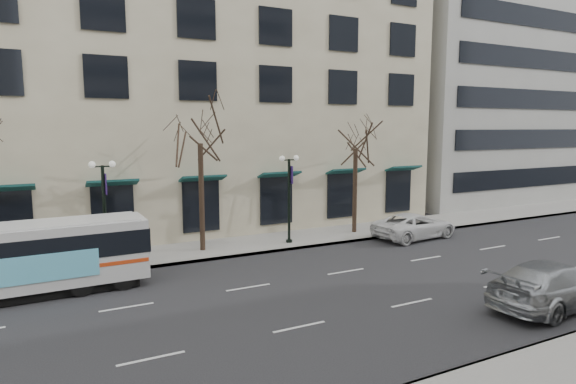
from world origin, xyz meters
TOP-DOWN VIEW (x-y plane):
  - ground at (0.00, 0.00)m, footprint 160.00×160.00m
  - sidewalk_far at (5.00, 9.00)m, footprint 80.00×4.00m
  - building_hotel at (-2.00, 21.00)m, footprint 40.00×20.00m
  - building_office at (32.00, 21.00)m, footprint 25.00×20.00m
  - tree_far_mid at (0.00, 8.80)m, footprint 3.60×3.60m
  - tree_far_right at (10.00, 8.80)m, footprint 3.60×3.60m
  - lamp_post_left at (-4.99, 8.20)m, footprint 1.22×0.45m
  - lamp_post_right at (5.01, 8.20)m, footprint 1.22×0.45m
  - city_bus at (-9.07, 5.37)m, footprint 11.00×2.64m
  - silver_car at (9.51, -5.02)m, footprint 6.22×2.96m
  - white_pickup at (12.68, 6.20)m, footprint 5.77×3.06m

SIDE VIEW (x-z plane):
  - ground at x=0.00m, z-range 0.00..0.00m
  - sidewalk_far at x=5.00m, z-range 0.00..0.15m
  - white_pickup at x=12.68m, z-range 0.00..1.54m
  - silver_car at x=9.51m, z-range 0.00..1.75m
  - city_bus at x=-9.07m, z-range 0.14..3.11m
  - lamp_post_left at x=-4.99m, z-range 0.34..5.55m
  - lamp_post_right at x=5.01m, z-range 0.34..5.55m
  - tree_far_right at x=10.00m, z-range 2.39..10.45m
  - tree_far_mid at x=0.00m, z-range 2.63..11.18m
  - building_hotel at x=-2.00m, z-range 0.00..24.00m
  - building_office at x=32.00m, z-range 0.00..35.00m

